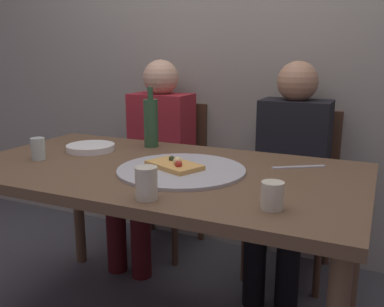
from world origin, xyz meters
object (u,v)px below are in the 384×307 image
at_px(pizza_slice_last, 175,165).
at_px(wine_bottle, 151,122).
at_px(plate_stack, 91,148).
at_px(chair_left, 167,165).
at_px(tumbler_near, 38,149).
at_px(wine_glass, 272,196).
at_px(guest_in_beanie, 289,165).
at_px(guest_in_sweater, 155,151).
at_px(table_knife, 299,167).
at_px(dining_table, 159,186).
at_px(pizza_tray, 181,170).
at_px(chair_right, 294,181).
at_px(tumbler_far, 146,183).

height_order(pizza_slice_last, wine_bottle, wine_bottle).
height_order(plate_stack, chair_left, chair_left).
xyz_separation_m(tumbler_near, wine_glass, (1.07, -0.16, -0.01)).
distance_m(tumbler_near, guest_in_beanie, 1.23).
xyz_separation_m(tumbler_near, guest_in_sweater, (0.12, 0.79, -0.17)).
xyz_separation_m(table_knife, guest_in_beanie, (-0.13, 0.46, -0.12)).
distance_m(tumbler_near, plate_stack, 0.25).
height_order(dining_table, pizza_tray, pizza_tray).
distance_m(wine_glass, table_knife, 0.50).
xyz_separation_m(chair_left, chair_right, (0.80, 0.00, 0.00)).
xyz_separation_m(dining_table, guest_in_beanie, (0.39, 0.68, -0.04)).
bearing_deg(wine_glass, chair_right, 97.42).
height_order(tumbler_far, plate_stack, tumbler_far).
relative_size(pizza_tray, table_knife, 2.28).
relative_size(dining_table, wine_glass, 19.38).
bearing_deg(pizza_tray, table_knife, 31.10).
distance_m(pizza_tray, pizza_slice_last, 0.03).
height_order(chair_left, chair_right, same).
relative_size(wine_bottle, plate_stack, 1.30).
relative_size(dining_table, pizza_tray, 3.22).
relative_size(guest_in_sweater, guest_in_beanie, 1.00).
xyz_separation_m(tumbler_far, chair_right, (0.24, 1.18, -0.30)).
bearing_deg(dining_table, plate_stack, 164.25).
height_order(pizza_slice_last, table_knife, pizza_slice_last).
distance_m(chair_left, guest_in_beanie, 0.82).
bearing_deg(chair_right, tumbler_far, 78.55).
relative_size(chair_left, chair_right, 1.00).
height_order(wine_bottle, tumbler_far, wine_bottle).
relative_size(table_knife, guest_in_sweater, 0.19).
relative_size(chair_left, guest_in_sweater, 0.77).
bearing_deg(dining_table, tumbler_far, -66.80).
xyz_separation_m(tumbler_near, guest_in_beanie, (0.92, 0.79, -0.17)).
bearing_deg(chair_right, pizza_tray, 71.89).
relative_size(pizza_slice_last, wine_glass, 3.04).
distance_m(pizza_slice_last, chair_left, 1.02).
bearing_deg(guest_in_sweater, chair_right, -169.27).
distance_m(pizza_slice_last, table_knife, 0.50).
distance_m(wine_bottle, wine_glass, 0.96).
relative_size(tumbler_near, chair_right, 0.11).
relative_size(tumbler_far, chair_right, 0.12).
bearing_deg(wine_bottle, chair_right, 40.26).
bearing_deg(plate_stack, dining_table, -15.75).
bearing_deg(wine_bottle, plate_stack, -137.52).
height_order(dining_table, plate_stack, plate_stack).
bearing_deg(pizza_tray, pizza_slice_last, 179.02).
bearing_deg(chair_right, table_knife, 101.92).
bearing_deg(dining_table, wine_glass, -26.70).
distance_m(tumbler_near, chair_left, 0.99).
relative_size(plate_stack, guest_in_beanie, 0.19).
xyz_separation_m(tumbler_near, table_knife, (1.05, 0.33, -0.04)).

